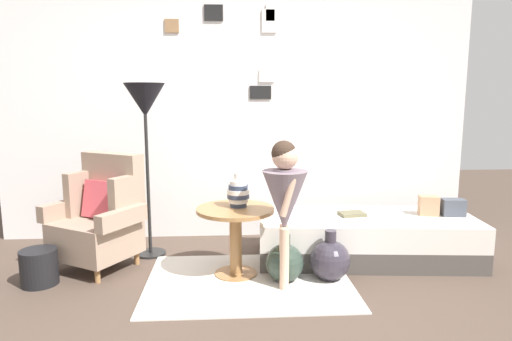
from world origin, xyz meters
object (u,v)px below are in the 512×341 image
Objects in this scene: side_table at (236,226)px; demijohn_far at (330,260)px; armchair at (101,216)px; book_on_daybed at (352,214)px; daybed at (366,237)px; person_child at (285,195)px; vase_striped at (238,193)px; floor_lamp at (145,109)px; magazine_basket at (39,267)px; demijohn_near at (285,262)px.

side_table is 0.80m from demijohn_far.
armchair is 4.41× the size of book_on_daybed.
person_child is (-0.81, -0.58, 0.53)m from daybed.
floor_lamp reaches higher than vase_striped.
vase_striped reaches higher than book_on_daybed.
person_child is 2.00m from magazine_basket.
floor_lamp reaches higher than demijohn_near.
daybed is 1.13m from person_child.
daybed is 0.92m from demijohn_near.
demijohn_near is at bearing -1.75° from magazine_basket.
demijohn_far is at bearing -122.40° from book_on_daybed.
floor_lamp is 1.54m from person_child.
side_table is at bearing -162.52° from book_on_daybed.
floor_lamp is at bearing 173.27° from daybed.
daybed is 2.74m from magazine_basket.
demijohn_far is (0.39, 0.12, -0.56)m from person_child.
demijohn_near is 0.95× the size of demijohn_far.
demijohn_near is (0.36, -0.19, -0.53)m from vase_striped.
demijohn_near is 0.37m from demijohn_far.
demijohn_far is (1.90, -0.43, -0.27)m from armchair.
demijohn_near is at bearing -30.74° from floor_lamp.
book_on_daybed is at bearing 15.74° from vase_striped.
daybed is at bearing -6.73° from floor_lamp.
person_child reaches higher than magazine_basket.
person_child is at bearing -20.06° from armchair.
magazine_basket is at bearing -139.57° from floor_lamp.
armchair is at bearing 167.28° from demijohn_far.
magazine_basket is (-2.28, 0.05, -0.03)m from demijohn_far.
armchair is 0.62× the size of floor_lamp.
vase_striped is at bearing -166.76° from daybed.
book_on_daybed is at bearing -6.65° from floor_lamp.
person_child is at bearing -144.53° from daybed.
side_table is 1.64× the size of demijohn_near.
floor_lamp is 2.07m from book_on_daybed.
person_child is 2.78× the size of demijohn_far.
floor_lamp reaches higher than armchair.
demijohn_near is (0.38, -0.15, -0.26)m from side_table.
demijohn_near is (-0.79, -0.46, -0.04)m from daybed.
side_table is at bearing -116.66° from vase_striped.
demijohn_far is 2.29m from magazine_basket.
demijohn_far is at bearing 17.81° from person_child.
magazine_basket is (-1.53, -0.09, -0.27)m from side_table.
armchair is 2.51× the size of demijohn_near.
person_child is at bearing -162.19° from demijohn_far.
daybed is 3.10× the size of side_table.
floor_lamp is (0.36, 0.26, 0.91)m from armchair.
demijohn_near is (-0.67, -0.48, -0.26)m from book_on_daybed.
vase_striped reaches higher than demijohn_near.
demijohn_far is at bearing -10.81° from side_table.
demijohn_near is (0.02, 0.12, -0.57)m from person_child.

